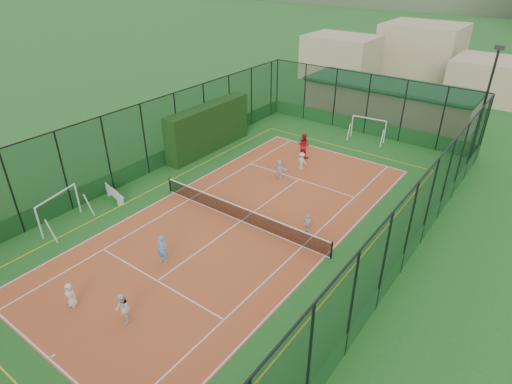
{
  "coord_description": "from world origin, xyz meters",
  "views": [
    {
      "loc": [
        12.95,
        -16.1,
        13.6
      ],
      "look_at": [
        -0.07,
        1.55,
        1.2
      ],
      "focal_mm": 30.0,
      "sensor_mm": 36.0,
      "label": 1
    }
  ],
  "objects_px": {
    "child_near_mid": "(162,250)",
    "coach": "(304,145)",
    "child_far_back": "(280,169)",
    "futsal_goal_near": "(59,210)",
    "child_far_left": "(302,161)",
    "white_bench": "(115,193)",
    "child_near_right": "(122,309)",
    "floodlight_ne": "(484,106)",
    "clubhouse": "(388,101)",
    "child_far_right": "(308,224)",
    "child_near_left": "(70,295)",
    "futsal_goal_far": "(368,129)"
  },
  "relations": [
    {
      "from": "child_near_mid",
      "to": "coach",
      "type": "bearing_deg",
      "value": 83.26
    },
    {
      "from": "child_near_mid",
      "to": "child_far_back",
      "type": "relative_size",
      "value": 1.16
    },
    {
      "from": "futsal_goal_near",
      "to": "child_far_left",
      "type": "distance_m",
      "value": 15.94
    },
    {
      "from": "white_bench",
      "to": "child_near_right",
      "type": "bearing_deg",
      "value": -21.94
    },
    {
      "from": "white_bench",
      "to": "coach",
      "type": "bearing_deg",
      "value": 77.43
    },
    {
      "from": "floodlight_ne",
      "to": "clubhouse",
      "type": "distance_m",
      "value": 10.47
    },
    {
      "from": "clubhouse",
      "to": "futsal_goal_near",
      "type": "height_order",
      "value": "clubhouse"
    },
    {
      "from": "clubhouse",
      "to": "child_far_right",
      "type": "bearing_deg",
      "value": -79.89
    },
    {
      "from": "clubhouse",
      "to": "child_far_left",
      "type": "xyz_separation_m",
      "value": [
        -0.71,
        -14.11,
        -0.94
      ]
    },
    {
      "from": "clubhouse",
      "to": "child_far_left",
      "type": "relative_size",
      "value": 12.1
    },
    {
      "from": "child_far_left",
      "to": "child_far_right",
      "type": "height_order",
      "value": "child_far_left"
    },
    {
      "from": "child_far_right",
      "to": "child_far_back",
      "type": "relative_size",
      "value": 0.88
    },
    {
      "from": "clubhouse",
      "to": "child_far_left",
      "type": "bearing_deg",
      "value": -92.9
    },
    {
      "from": "child_far_left",
      "to": "child_far_right",
      "type": "relative_size",
      "value": 1.05
    },
    {
      "from": "child_far_left",
      "to": "child_near_left",
      "type": "bearing_deg",
      "value": 89.34
    },
    {
      "from": "child_near_right",
      "to": "child_far_back",
      "type": "xyz_separation_m",
      "value": [
        -2.02,
        14.74,
        -0.06
      ]
    },
    {
      "from": "futsal_goal_near",
      "to": "child_far_back",
      "type": "distance_m",
      "value": 13.86
    },
    {
      "from": "floodlight_ne",
      "to": "futsal_goal_near",
      "type": "bearing_deg",
      "value": -125.82
    },
    {
      "from": "floodlight_ne",
      "to": "child_near_mid",
      "type": "height_order",
      "value": "floodlight_ne"
    },
    {
      "from": "clubhouse",
      "to": "child_far_back",
      "type": "relative_size",
      "value": 11.16
    },
    {
      "from": "floodlight_ne",
      "to": "child_far_right",
      "type": "height_order",
      "value": "floodlight_ne"
    },
    {
      "from": "child_near_right",
      "to": "child_far_left",
      "type": "distance_m",
      "value": 16.92
    },
    {
      "from": "white_bench",
      "to": "child_near_left",
      "type": "distance_m",
      "value": 9.17
    },
    {
      "from": "futsal_goal_near",
      "to": "futsal_goal_far",
      "type": "height_order",
      "value": "futsal_goal_near"
    },
    {
      "from": "futsal_goal_near",
      "to": "child_near_mid",
      "type": "relative_size",
      "value": 1.88
    },
    {
      "from": "clubhouse",
      "to": "futsal_goal_near",
      "type": "bearing_deg",
      "value": -105.66
    },
    {
      "from": "child_far_right",
      "to": "child_far_back",
      "type": "xyz_separation_m",
      "value": [
        -4.89,
        4.58,
        0.08
      ]
    },
    {
      "from": "futsal_goal_far",
      "to": "futsal_goal_near",
      "type": "bearing_deg",
      "value": -117.84
    },
    {
      "from": "white_bench",
      "to": "futsal_goal_far",
      "type": "xyz_separation_m",
      "value": [
        8.61,
        18.56,
        0.42
      ]
    },
    {
      "from": "child_near_right",
      "to": "floodlight_ne",
      "type": "bearing_deg",
      "value": 107.67
    },
    {
      "from": "clubhouse",
      "to": "child_far_back",
      "type": "xyz_separation_m",
      "value": [
        -1.18,
        -16.22,
        -0.88
      ]
    },
    {
      "from": "floodlight_ne",
      "to": "child_far_left",
      "type": "relative_size",
      "value": 6.57
    },
    {
      "from": "child_near_left",
      "to": "child_near_right",
      "type": "xyz_separation_m",
      "value": [
        2.62,
        0.72,
        0.14
      ]
    },
    {
      "from": "futsal_goal_near",
      "to": "child_near_right",
      "type": "distance_m",
      "value": 9.17
    },
    {
      "from": "white_bench",
      "to": "child_far_back",
      "type": "relative_size",
      "value": 1.29
    },
    {
      "from": "futsal_goal_near",
      "to": "child_far_right",
      "type": "distance_m",
      "value": 13.87
    },
    {
      "from": "child_near_left",
      "to": "coach",
      "type": "relative_size",
      "value": 0.63
    },
    {
      "from": "clubhouse",
      "to": "child_far_right",
      "type": "relative_size",
      "value": 12.72
    },
    {
      "from": "floodlight_ne",
      "to": "child_far_back",
      "type": "xyz_separation_m",
      "value": [
        -9.78,
        -10.82,
        -3.43
      ]
    },
    {
      "from": "child_far_right",
      "to": "coach",
      "type": "xyz_separation_m",
      "value": [
        -5.37,
        8.48,
        0.34
      ]
    },
    {
      "from": "floodlight_ne",
      "to": "child_far_left",
      "type": "bearing_deg",
      "value": -136.92
    },
    {
      "from": "futsal_goal_far",
      "to": "child_near_right",
      "type": "bearing_deg",
      "value": -96.18
    },
    {
      "from": "child_far_left",
      "to": "child_far_back",
      "type": "distance_m",
      "value": 2.17
    },
    {
      "from": "white_bench",
      "to": "futsal_goal_near",
      "type": "height_order",
      "value": "futsal_goal_near"
    },
    {
      "from": "white_bench",
      "to": "child_far_left",
      "type": "xyz_separation_m",
      "value": [
        7.09,
        10.66,
        0.14
      ]
    },
    {
      "from": "floodlight_ne",
      "to": "child_far_right",
      "type": "relative_size",
      "value": 6.9
    },
    {
      "from": "white_bench",
      "to": "child_far_left",
      "type": "bearing_deg",
      "value": 70.06
    },
    {
      "from": "child_near_mid",
      "to": "coach",
      "type": "distance_m",
      "value": 14.96
    },
    {
      "from": "child_near_left",
      "to": "child_near_right",
      "type": "distance_m",
      "value": 2.72
    },
    {
      "from": "white_bench",
      "to": "child_far_back",
      "type": "distance_m",
      "value": 10.81
    }
  ]
}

